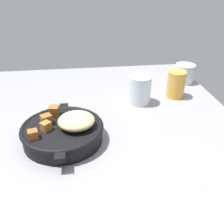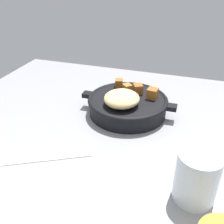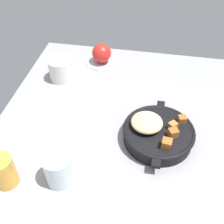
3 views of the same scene
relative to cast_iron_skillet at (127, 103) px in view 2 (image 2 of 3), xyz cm
name	(u,v)px [view 2 (image 2 of 3)]	position (x,y,z in cm)	size (l,w,h in cm)	color
ground_plane	(130,141)	(-3.49, 10.05, -4.21)	(102.17, 81.28, 2.40)	gray
cast_iron_skillet	(127,103)	(0.00, 0.00, 0.00)	(25.26, 20.99, 7.77)	black
butter_knife	(44,158)	(11.46, 23.20, -2.83)	(19.86, 1.60, 0.36)	silver
water_glass_tall	(196,177)	(-18.31, 23.90, 1.64)	(7.18, 7.18, 9.29)	silver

